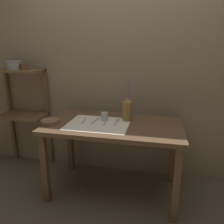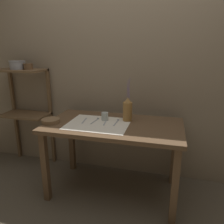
# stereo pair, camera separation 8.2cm
# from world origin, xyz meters

# --- Properties ---
(ground_plane) EXTENTS (12.00, 12.00, 0.00)m
(ground_plane) POSITION_xyz_m (0.00, 0.00, 0.00)
(ground_plane) COLOR brown
(stone_wall_back) EXTENTS (7.00, 0.06, 2.40)m
(stone_wall_back) POSITION_xyz_m (0.00, 0.48, 1.20)
(stone_wall_back) COLOR gray
(stone_wall_back) RESTS_ON ground_plane
(wooden_table) EXTENTS (1.35, 0.74, 0.77)m
(wooden_table) POSITION_xyz_m (0.00, 0.00, 0.67)
(wooden_table) COLOR brown
(wooden_table) RESTS_ON ground_plane
(wooden_shelf_unit) EXTENTS (0.58, 0.32, 1.25)m
(wooden_shelf_unit) POSITION_xyz_m (-1.21, 0.31, 0.87)
(wooden_shelf_unit) COLOR brown
(wooden_shelf_unit) RESTS_ON ground_plane
(linen_cloth) EXTENTS (0.60, 0.48, 0.00)m
(linen_cloth) POSITION_xyz_m (-0.15, -0.04, 0.77)
(linen_cloth) COLOR silver
(linen_cloth) RESTS_ON wooden_table
(pitcher_with_flowers) EXTENTS (0.09, 0.09, 0.45)m
(pitcher_with_flowers) POSITION_xyz_m (0.11, 0.13, 0.88)
(pitcher_with_flowers) COLOR olive
(pitcher_with_flowers) RESTS_ON wooden_table
(wooden_bowl) EXTENTS (0.18, 0.18, 0.04)m
(wooden_bowl) POSITION_xyz_m (-0.62, -0.13, 0.79)
(wooden_bowl) COLOR brown
(wooden_bowl) RESTS_ON wooden_table
(glass_tumbler_near) EXTENTS (0.07, 0.07, 0.08)m
(glass_tumbler_near) POSITION_xyz_m (-0.11, 0.08, 0.81)
(glass_tumbler_near) COLOR #B7C1BC
(glass_tumbler_near) RESTS_ON wooden_table
(fork_outer) EXTENTS (0.03, 0.17, 0.00)m
(fork_outer) POSITION_xyz_m (-0.31, 0.00, 0.77)
(fork_outer) COLOR #939399
(fork_outer) RESTS_ON wooden_table
(spoon_outer) EXTENTS (0.04, 0.18, 0.02)m
(spoon_outer) POSITION_xyz_m (-0.20, 0.06, 0.77)
(spoon_outer) COLOR #939399
(spoon_outer) RESTS_ON wooden_table
(fork_inner) EXTENTS (0.03, 0.17, 0.00)m
(fork_inner) POSITION_xyz_m (-0.09, 0.00, 0.77)
(fork_inner) COLOR #939399
(fork_inner) RESTS_ON wooden_table
(spoon_inner) EXTENTS (0.02, 0.18, 0.02)m
(spoon_inner) POSITION_xyz_m (0.02, 0.07, 0.77)
(spoon_inner) COLOR #939399
(spoon_inner) RESTS_ON wooden_table
(metal_pot_large) EXTENTS (0.19, 0.19, 0.10)m
(metal_pot_large) POSITION_xyz_m (-1.24, 0.27, 1.30)
(metal_pot_large) COLOR #939399
(metal_pot_large) RESTS_ON wooden_shelf_unit
(metal_pot_small) EXTENTS (0.11, 0.11, 0.07)m
(metal_pot_small) POSITION_xyz_m (-1.09, 0.27, 1.29)
(metal_pot_small) COLOR brown
(metal_pot_small) RESTS_ON wooden_shelf_unit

